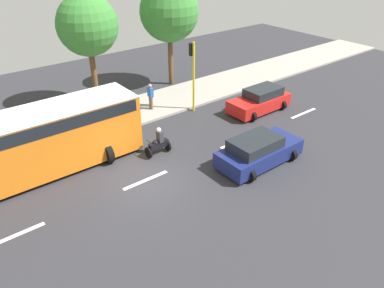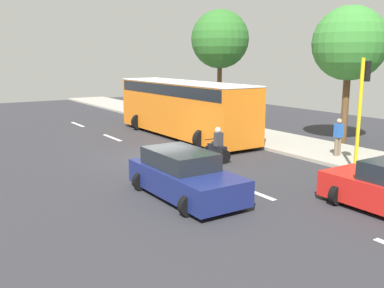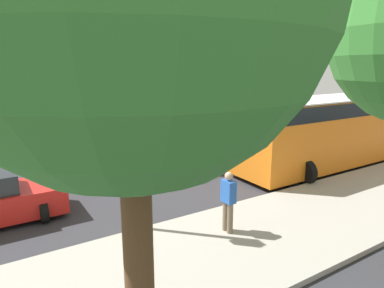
{
  "view_description": "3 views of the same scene",
  "coord_description": "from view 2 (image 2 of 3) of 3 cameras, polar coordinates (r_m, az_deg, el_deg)",
  "views": [
    {
      "loc": [
        -12.6,
        7.13,
        10.25
      ],
      "look_at": [
        -0.77,
        -2.19,
        1.55
      ],
      "focal_mm": 34.62,
      "sensor_mm": 36.0,
      "label": 1
    },
    {
      "loc": [
        -9.48,
        -16.82,
        4.5
      ],
      "look_at": [
        -0.71,
        -3.43,
        1.3
      ],
      "focal_mm": 40.46,
      "sensor_mm": 36.0,
      "label": 2
    },
    {
      "loc": [
        13.06,
        -9.74,
        4.56
      ],
      "look_at": [
        0.4,
        -1.84,
        1.07
      ],
      "focal_mm": 31.6,
      "sensor_mm": 36.0,
      "label": 3
    }
  ],
  "objects": [
    {
      "name": "sidewalk",
      "position": [
        23.96,
        11.01,
        0.47
      ],
      "size": [
        4.0,
        60.0,
        0.15
      ],
      "primitive_type": "cube",
      "color": "#9E998E",
      "rests_on": "ground"
    },
    {
      "name": "car_dark_blue",
      "position": [
        14.16,
        -1.02,
        -4.2
      ],
      "size": [
        2.34,
        4.55,
        1.52
      ],
      "color": "navy",
      "rests_on": "ground"
    },
    {
      "name": "motorcycle",
      "position": [
        19.05,
        3.29,
        -0.38
      ],
      "size": [
        0.6,
        1.3,
        1.53
      ],
      "color": "black",
      "rests_on": "ground"
    },
    {
      "name": "lane_stripe_north",
      "position": [
        15.07,
        7.69,
        -6.13
      ],
      "size": [
        0.2,
        2.4,
        0.01
      ],
      "primitive_type": "cube",
      "color": "white",
      "rests_on": "ground"
    },
    {
      "name": "lane_stripe_far_south",
      "position": [
        30.67,
        -14.85,
        2.51
      ],
      "size": [
        0.2,
        2.4,
        0.01
      ],
      "primitive_type": "cube",
      "color": "white",
      "rests_on": "ground"
    },
    {
      "name": "lane_stripe_south",
      "position": [
        25.12,
        -10.47,
        0.82
      ],
      "size": [
        0.2,
        2.4,
        0.01
      ],
      "primitive_type": "cube",
      "color": "white",
      "rests_on": "ground"
    },
    {
      "name": "traffic_light_corner",
      "position": [
        17.63,
        21.48,
        5.43
      ],
      "size": [
        0.49,
        0.24,
        4.5
      ],
      "color": "yellow",
      "rests_on": "ground"
    },
    {
      "name": "lane_stripe_mid",
      "position": [
        19.83,
        -3.7,
        -1.81
      ],
      "size": [
        0.2,
        2.4,
        0.01
      ],
      "primitive_type": "cube",
      "color": "white",
      "rests_on": "ground"
    },
    {
      "name": "street_tree_north",
      "position": [
        33.66,
        3.71,
        13.59
      ],
      "size": [
        4.38,
        4.38,
        8.06
      ],
      "color": "brown",
      "rests_on": "ground"
    },
    {
      "name": "ground_plane",
      "position": [
        19.84,
        -3.7,
        -1.96
      ],
      "size": [
        40.0,
        60.0,
        0.1
      ],
      "primitive_type": "cube",
      "color": "#2D2D33"
    },
    {
      "name": "pedestrian_near_signal",
      "position": [
        20.44,
        18.73,
        1.02
      ],
      "size": [
        0.4,
        0.24,
        1.69
      ],
      "color": "#72604C",
      "rests_on": "sidewalk"
    },
    {
      "name": "city_bus",
      "position": [
        24.88,
        -1.15,
        5.19
      ],
      "size": [
        3.2,
        11.0,
        3.16
      ],
      "color": "orange",
      "rests_on": "ground"
    },
    {
      "name": "street_tree_center",
      "position": [
        24.11,
        20.05,
        12.3
      ],
      "size": [
        3.8,
        3.8,
        7.12
      ],
      "color": "brown",
      "rests_on": "ground"
    }
  ]
}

